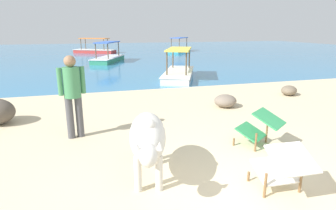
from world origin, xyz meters
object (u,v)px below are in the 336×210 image
boat_red (95,50)px  boat_teal (179,48)px  cow (148,137)px  deck_chair_far (283,166)px  deck_chair_near (260,126)px  boat_white (179,72)px  boat_green (108,58)px  person_standing (72,91)px

boat_red → boat_teal: 7.71m
cow → deck_chair_far: (1.59, -0.85, -0.26)m
deck_chair_far → cow: bearing=64.7°
cow → deck_chair_near: 2.28m
boat_white → boat_teal: (4.57, 13.95, 0.00)m
cow → boat_teal: 23.24m
cow → deck_chair_far: cow is taller
boat_red → boat_green: (0.63, -7.11, 0.00)m
boat_white → boat_red: (-3.13, 14.24, 0.00)m
deck_chair_far → boat_teal: (6.05, 22.79, -0.13)m
deck_chair_near → cow: bearing=69.3°
boat_red → boat_green: same height
deck_chair_near → boat_red: boat_red is taller
deck_chair_far → boat_white: (1.47, 8.85, -0.13)m
boat_white → boat_green: bearing=42.6°
person_standing → boat_red: (0.99, 20.28, -0.70)m
cow → deck_chair_near: size_ratio=1.87×
boat_red → boat_teal: same height
person_standing → boat_white: person_standing is taller
deck_chair_far → person_standing: person_standing is taller
boat_red → boat_white: bearing=132.0°
deck_chair_near → boat_green: size_ratio=0.24×
deck_chair_far → boat_red: (-1.66, 23.09, -0.13)m
person_standing → boat_teal: person_standing is taller
person_standing → boat_red: person_standing is taller
deck_chair_far → boat_white: 8.97m
cow → boat_teal: boat_teal is taller
person_standing → boat_green: size_ratio=0.42×
cow → person_standing: person_standing is taller
deck_chair_near → boat_white: (0.88, 7.43, -0.13)m
deck_chair_near → deck_chair_far: bearing=122.0°
cow → boat_red: size_ratio=0.46×
deck_chair_near → boat_red: bearing=-29.3°
boat_white → boat_green: 7.56m
boat_green → boat_white: bearing=-137.3°
person_standing → boat_green: 13.29m
deck_chair_near → boat_green: (-1.63, 14.56, -0.13)m
cow → person_standing: 2.24m
deck_chair_near → boat_teal: boat_teal is taller
boat_teal → boat_green: 9.83m
boat_white → boat_green: same height
boat_red → person_standing: bearing=116.8°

